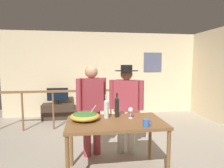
{
  "coord_description": "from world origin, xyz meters",
  "views": [
    {
      "loc": [
        -0.61,
        -3.09,
        1.59
      ],
      "look_at": [
        -0.18,
        -0.21,
        1.28
      ],
      "focal_mm": 30.51,
      "sensor_mm": 36.0,
      "label": 1
    }
  ],
  "objects_px": {
    "flat_screen_tv": "(58,95)",
    "mug_blue": "(146,123)",
    "framed_picture": "(153,62)",
    "wine_bottle_clear": "(106,108)",
    "tv_console": "(58,111)",
    "stair_railing": "(90,102)",
    "person_standing_right": "(126,102)",
    "wine_bottle_dark": "(117,107)",
    "serving_table": "(115,127)",
    "salad_bowl": "(85,116)",
    "wine_glass": "(131,111)",
    "person_standing_left": "(92,104)"
  },
  "relations": [
    {
      "from": "serving_table",
      "to": "salad_bowl",
      "type": "height_order",
      "value": "salad_bowl"
    },
    {
      "from": "mug_blue",
      "to": "wine_bottle_dark",
      "type": "bearing_deg",
      "value": 120.07
    },
    {
      "from": "tv_console",
      "to": "wine_bottle_dark",
      "type": "relative_size",
      "value": 2.48
    },
    {
      "from": "wine_bottle_dark",
      "to": "person_standing_left",
      "type": "distance_m",
      "value": 0.58
    },
    {
      "from": "flat_screen_tv",
      "to": "salad_bowl",
      "type": "relative_size",
      "value": 1.4
    },
    {
      "from": "stair_railing",
      "to": "wine_bottle_clear",
      "type": "height_order",
      "value": "wine_bottle_clear"
    },
    {
      "from": "flat_screen_tv",
      "to": "wine_bottle_dark",
      "type": "bearing_deg",
      "value": -66.22
    },
    {
      "from": "framed_picture",
      "to": "stair_railing",
      "type": "bearing_deg",
      "value": -149.3
    },
    {
      "from": "framed_picture",
      "to": "person_standing_left",
      "type": "xyz_separation_m",
      "value": [
        -2.07,
        -2.67,
        -0.73
      ]
    },
    {
      "from": "wine_glass",
      "to": "wine_bottle_clear",
      "type": "xyz_separation_m",
      "value": [
        -0.35,
        0.06,
        0.03
      ]
    },
    {
      "from": "flat_screen_tv",
      "to": "person_standing_left",
      "type": "relative_size",
      "value": 0.37
    },
    {
      "from": "tv_console",
      "to": "wine_glass",
      "type": "xyz_separation_m",
      "value": [
        1.42,
        -2.94,
        0.69
      ]
    },
    {
      "from": "stair_railing",
      "to": "mug_blue",
      "type": "relative_size",
      "value": 29.56
    },
    {
      "from": "stair_railing",
      "to": "person_standing_right",
      "type": "height_order",
      "value": "person_standing_right"
    },
    {
      "from": "person_standing_right",
      "to": "tv_console",
      "type": "bearing_deg",
      "value": -39.09
    },
    {
      "from": "wine_bottle_dark",
      "to": "wine_glass",
      "type": "bearing_deg",
      "value": -29.51
    },
    {
      "from": "person_standing_left",
      "to": "stair_railing",
      "type": "bearing_deg",
      "value": -109.52
    },
    {
      "from": "stair_railing",
      "to": "person_standing_right",
      "type": "xyz_separation_m",
      "value": [
        0.59,
        -1.45,
        0.28
      ]
    },
    {
      "from": "framed_picture",
      "to": "person_standing_right",
      "type": "bearing_deg",
      "value": -118.71
    },
    {
      "from": "person_standing_left",
      "to": "person_standing_right",
      "type": "xyz_separation_m",
      "value": [
        0.6,
        0.0,
        0.02
      ]
    },
    {
      "from": "framed_picture",
      "to": "tv_console",
      "type": "bearing_deg",
      "value": -174.38
    },
    {
      "from": "wine_bottle_dark",
      "to": "person_standing_right",
      "type": "height_order",
      "value": "person_standing_right"
    },
    {
      "from": "framed_picture",
      "to": "wine_glass",
      "type": "bearing_deg",
      "value": -115.25
    },
    {
      "from": "flat_screen_tv",
      "to": "mug_blue",
      "type": "xyz_separation_m",
      "value": [
        1.53,
        -3.31,
        0.13
      ]
    },
    {
      "from": "stair_railing",
      "to": "serving_table",
      "type": "xyz_separation_m",
      "value": [
        0.29,
        -2.11,
        0.06
      ]
    },
    {
      "from": "framed_picture",
      "to": "wine_bottle_clear",
      "type": "xyz_separation_m",
      "value": [
        -1.87,
        -3.17,
        -0.7
      ]
    },
    {
      "from": "wine_glass",
      "to": "tv_console",
      "type": "bearing_deg",
      "value": 115.8
    },
    {
      "from": "framed_picture",
      "to": "person_standing_right",
      "type": "xyz_separation_m",
      "value": [
        -1.46,
        -2.67,
        -0.71
      ]
    },
    {
      "from": "framed_picture",
      "to": "person_standing_right",
      "type": "height_order",
      "value": "framed_picture"
    },
    {
      "from": "serving_table",
      "to": "person_standing_right",
      "type": "xyz_separation_m",
      "value": [
        0.3,
        0.66,
        0.22
      ]
    },
    {
      "from": "person_standing_left",
      "to": "mug_blue",
      "type": "bearing_deg",
      "value": 105.12
    },
    {
      "from": "wine_glass",
      "to": "wine_bottle_dark",
      "type": "bearing_deg",
      "value": 150.49
    },
    {
      "from": "salad_bowl",
      "to": "framed_picture",
      "type": "bearing_deg",
      "value": 55.91
    },
    {
      "from": "tv_console",
      "to": "mug_blue",
      "type": "bearing_deg",
      "value": -65.43
    },
    {
      "from": "person_standing_right",
      "to": "wine_glass",
      "type": "bearing_deg",
      "value": 102.82
    },
    {
      "from": "stair_railing",
      "to": "tv_console",
      "type": "distance_m",
      "value": 1.36
    },
    {
      "from": "stair_railing",
      "to": "salad_bowl",
      "type": "relative_size",
      "value": 8.63
    },
    {
      "from": "wine_bottle_dark",
      "to": "framed_picture",
      "type": "bearing_deg",
      "value": 61.32
    },
    {
      "from": "wine_bottle_clear",
      "to": "mug_blue",
      "type": "xyz_separation_m",
      "value": [
        0.46,
        -0.46,
        -0.1
      ]
    },
    {
      "from": "framed_picture",
      "to": "wine_bottle_clear",
      "type": "bearing_deg",
      "value": -120.6
    },
    {
      "from": "salad_bowl",
      "to": "person_standing_left",
      "type": "distance_m",
      "value": 0.57
    },
    {
      "from": "stair_railing",
      "to": "person_standing_right",
      "type": "relative_size",
      "value": 2.29
    },
    {
      "from": "flat_screen_tv",
      "to": "serving_table",
      "type": "xyz_separation_m",
      "value": [
        1.18,
        -3.01,
        0.0
      ]
    },
    {
      "from": "salad_bowl",
      "to": "wine_bottle_dark",
      "type": "height_order",
      "value": "wine_bottle_dark"
    },
    {
      "from": "salad_bowl",
      "to": "flat_screen_tv",
      "type": "bearing_deg",
      "value": 104.64
    },
    {
      "from": "wine_bottle_clear",
      "to": "flat_screen_tv",
      "type": "bearing_deg",
      "value": 110.62
    },
    {
      "from": "flat_screen_tv",
      "to": "person_standing_right",
      "type": "height_order",
      "value": "person_standing_right"
    },
    {
      "from": "stair_railing",
      "to": "person_standing_right",
      "type": "distance_m",
      "value": 1.59
    },
    {
      "from": "flat_screen_tv",
      "to": "wine_bottle_clear",
      "type": "distance_m",
      "value": 3.05
    },
    {
      "from": "framed_picture",
      "to": "serving_table",
      "type": "distance_m",
      "value": 3.89
    }
  ]
}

